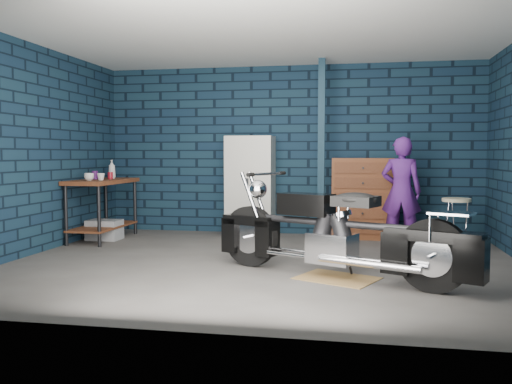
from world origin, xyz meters
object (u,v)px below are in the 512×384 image
at_px(workbench, 103,210).
at_px(locker, 250,186).
at_px(tool_chest, 363,198).
at_px(shop_stool, 456,224).
at_px(motorcycle, 338,226).
at_px(storage_bin, 104,230).
at_px(person, 401,191).

distance_m(workbench, locker, 2.29).
distance_m(tool_chest, shop_stool, 1.47).
height_order(motorcycle, shop_stool, motorcycle).
xyz_separation_m(locker, shop_stool, (2.99, -0.74, -0.44)).
bearing_deg(storage_bin, tool_chest, 12.75).
distance_m(workbench, shop_stool, 5.09).
bearing_deg(tool_chest, storage_bin, -167.25).
xyz_separation_m(storage_bin, locker, (2.07, 0.87, 0.64)).
bearing_deg(tool_chest, motorcycle, -95.62).
distance_m(storage_bin, locker, 2.34).
distance_m(motorcycle, person, 2.42).
distance_m(person, storage_bin, 4.41).
bearing_deg(storage_bin, shop_stool, 1.41).
relative_size(storage_bin, shop_stool, 0.69).
xyz_separation_m(workbench, tool_chest, (3.85, 0.87, 0.16)).
height_order(storage_bin, tool_chest, tool_chest).
bearing_deg(motorcycle, locker, 142.24).
height_order(workbench, tool_chest, tool_chest).
distance_m(storage_bin, tool_chest, 3.95).
bearing_deg(person, workbench, 12.70).
bearing_deg(person, shop_stool, 173.16).
bearing_deg(workbench, person, 4.19).
relative_size(tool_chest, shop_stool, 1.77).
bearing_deg(person, tool_chest, -37.36).
height_order(workbench, shop_stool, workbench).
distance_m(motorcycle, locker, 3.19).
relative_size(motorcycle, locker, 1.57).
height_order(motorcycle, storage_bin, motorcycle).
bearing_deg(locker, storage_bin, -157.34).
relative_size(person, locker, 0.97).
bearing_deg(person, motorcycle, 78.98).
height_order(motorcycle, tool_chest, tool_chest).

